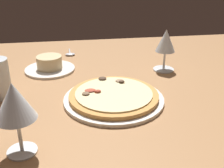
{
  "coord_description": "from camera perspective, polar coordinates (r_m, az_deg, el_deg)",
  "views": [
    {
      "loc": [
        -11.62,
        -78.38,
        41.09
      ],
      "look_at": [
        -0.25,
        -4.84,
        7.0
      ],
      "focal_mm": 44.5,
      "sensor_mm": 36.0,
      "label": 1
    }
  ],
  "objects": [
    {
      "name": "wine_glass_near",
      "position": [
        0.99,
        10.97,
        8.38
      ],
      "size": [
        7.48,
        7.48,
        14.75
      ],
      "color": "silver",
      "rests_on": "dining_table"
    },
    {
      "name": "dining_table",
      "position": [
        0.88,
        -0.32,
        -1.64
      ],
      "size": [
        150.0,
        110.0,
        4.0
      ],
      "primitive_type": "cube",
      "color": "#996B42",
      "rests_on": "ground"
    },
    {
      "name": "spoon",
      "position": [
        1.18,
        -8.62,
        6.18
      ],
      "size": [
        4.1,
        9.02,
        1.0
      ],
      "color": "silver",
      "rests_on": "dining_table"
    },
    {
      "name": "wine_glass_far",
      "position": [
        0.57,
        -19.42,
        -3.7
      ],
      "size": [
        8.17,
        8.17,
        15.88
      ],
      "color": "silver",
      "rests_on": "dining_table"
    },
    {
      "name": "ramekin_on_saucer",
      "position": [
        1.02,
        -12.69,
        3.81
      ],
      "size": [
        17.72,
        17.72,
        5.3
      ],
      "color": "silver",
      "rests_on": "dining_table"
    },
    {
      "name": "pizza_main",
      "position": [
        0.78,
        0.34,
        -2.66
      ],
      "size": [
        28.27,
        28.27,
        3.35
      ],
      "color": "silver",
      "rests_on": "dining_table"
    }
  ]
}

